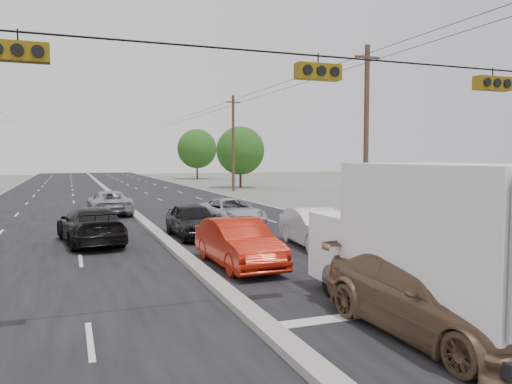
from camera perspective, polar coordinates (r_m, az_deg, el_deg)
ground at (r=11.21m, az=-0.18°, el=-14.58°), size 200.00×200.00×0.00m
road_surface at (r=40.29m, az=-15.23°, el=-1.23°), size 20.00×160.00×0.02m
center_median at (r=40.28m, az=-15.23°, el=-1.09°), size 0.50×160.00×0.20m
utility_pole_right_b at (r=29.79m, az=12.49°, el=6.86°), size 1.60×0.30×10.00m
utility_pole_right_c at (r=52.54m, az=-2.62°, el=5.67°), size 1.60×0.30×10.00m
traffic_signals at (r=11.35m, az=6.65°, el=13.72°), size 25.00×0.30×0.54m
tree_right_mid at (r=58.06m, az=-1.79°, el=4.75°), size 5.60×5.60×7.14m
tree_right_far at (r=82.36m, az=-6.76°, el=4.94°), size 6.40×6.40×8.16m
box_truck at (r=11.31m, az=19.38°, el=-5.43°), size 2.52×6.83×3.44m
tan_sedan at (r=10.71m, az=19.47°, el=-11.26°), size 2.46×5.56×1.59m
red_sedan at (r=16.29m, az=-2.03°, el=-5.89°), size 1.81×4.75×1.54m
queue_car_a at (r=22.32m, az=-7.21°, el=-3.27°), size 1.94×4.52×1.52m
queue_car_b at (r=19.90m, az=6.80°, el=-4.16°), size 2.02×4.73×1.51m
queue_car_c at (r=25.93m, az=-2.81°, el=-2.35°), size 2.66×5.22×1.41m
oncoming_near at (r=21.61m, az=-18.39°, el=-3.64°), size 2.86×5.57×1.55m
oncoming_far at (r=32.23m, az=-16.41°, el=-1.21°), size 2.55×5.35×1.47m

